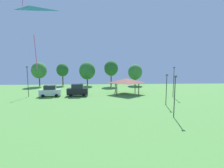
{
  "coord_description": "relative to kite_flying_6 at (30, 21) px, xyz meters",
  "views": [
    {
      "loc": [
        0.32,
        1.79,
        7.13
      ],
      "look_at": [
        1.07,
        15.87,
        5.42
      ],
      "focal_mm": 28.0,
      "sensor_mm": 36.0,
      "label": 1
    }
  ],
  "objects": [
    {
      "name": "treeline_tree_2",
      "position": [
        -0.1,
        42.97,
        -5.22
      ],
      "size": [
        4.98,
        4.98,
        7.4
      ],
      "color": "brown",
      "rests_on": "ground"
    },
    {
      "name": "treeline_tree_1",
      "position": [
        -7.96,
        43.97,
        -5.0
      ],
      "size": [
        3.73,
        3.73,
        6.95
      ],
      "color": "brown",
      "rests_on": "ground"
    },
    {
      "name": "light_post_3",
      "position": [
        19.46,
        23.25,
        -6.32
      ],
      "size": [
        0.36,
        0.2,
        6.3
      ],
      "color": "#2D2D33",
      "rests_on": "ground"
    },
    {
      "name": "treeline_tree_0",
      "position": [
        -14.57,
        42.04,
        -5.01
      ],
      "size": [
        4.48,
        4.48,
        7.33
      ],
      "color": "brown",
      "rests_on": "ground"
    },
    {
      "name": "light_post_1",
      "position": [
        14.04,
        9.73,
        -6.71
      ],
      "size": [
        0.36,
        0.2,
        5.53
      ],
      "color": "#2D2D33",
      "rests_on": "ground"
    },
    {
      "name": "park_pavilion",
      "position": [
        10.21,
        27.64,
        -6.79
      ],
      "size": [
        6.28,
        5.55,
        3.6
      ],
      "color": "brown",
      "rests_on": "ground"
    },
    {
      "name": "light_post_2",
      "position": [
        15.44,
        16.43,
        -6.86
      ],
      "size": [
        0.36,
        0.2,
        5.25
      ],
      "color": "#2D2D33",
      "rests_on": "ground"
    },
    {
      "name": "kite_flying_6",
      "position": [
        0.0,
        0.0,
        0.0
      ],
      "size": [
        2.47,
        1.92,
        3.37
      ],
      "color": "blue"
    },
    {
      "name": "parked_car_second_from_left",
      "position": [
        -0.72,
        25.5,
        -8.6
      ],
      "size": [
        4.45,
        2.05,
        2.62
      ],
      "rotation": [
        0.0,
        0.0,
        0.02
      ],
      "color": "black",
      "rests_on": "ground"
    },
    {
      "name": "light_post_0",
      "position": [
        -10.97,
        25.17,
        -6.26
      ],
      "size": [
        0.36,
        0.2,
        6.41
      ],
      "color": "#2D2D33",
      "rests_on": "ground"
    },
    {
      "name": "treeline_tree_4",
      "position": [
        15.07,
        43.05,
        -5.66
      ],
      "size": [
        4.49,
        4.49,
        6.68
      ],
      "color": "brown",
      "rests_on": "ground"
    },
    {
      "name": "parked_car_leftmost",
      "position": [
        -6.48,
        25.29,
        -8.7
      ],
      "size": [
        4.55,
        2.38,
        2.36
      ],
      "rotation": [
        0.0,
        0.0,
        0.12
      ],
      "color": "silver",
      "rests_on": "ground"
    },
    {
      "name": "treeline_tree_3",
      "position": [
        7.32,
        41.26,
        -4.42
      ],
      "size": [
        4.18,
        4.18,
        7.77
      ],
      "color": "brown",
      "rests_on": "ground"
    }
  ]
}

